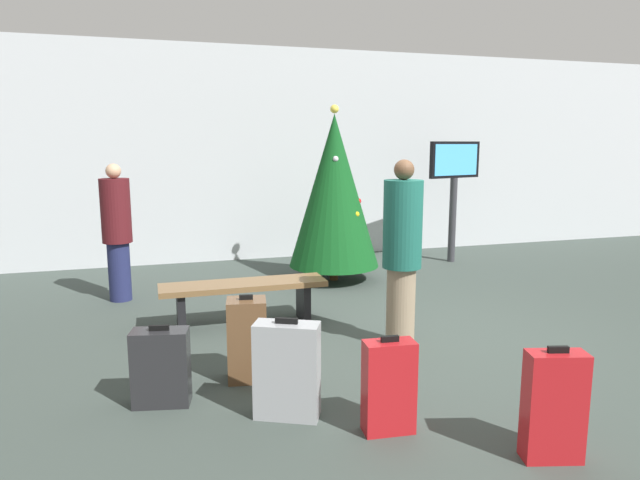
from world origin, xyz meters
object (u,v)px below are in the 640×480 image
(traveller_1, at_px, (402,250))
(flight_info_kiosk, at_px, (454,176))
(suitcase_0, at_px, (287,370))
(suitcase_3, at_px, (247,340))
(suitcase_2, at_px, (554,406))
(suitcase_4, at_px, (389,387))
(suitcase_1, at_px, (161,367))
(holiday_tree, at_px, (334,191))
(traveller_0, at_px, (117,230))
(waiting_bench, at_px, (244,292))

(traveller_1, bearing_deg, flight_info_kiosk, 53.36)
(suitcase_0, bearing_deg, suitcase_3, 102.61)
(suitcase_2, height_order, suitcase_4, suitcase_2)
(suitcase_0, relative_size, suitcase_1, 1.19)
(suitcase_1, xyz_separation_m, suitcase_4, (1.47, -0.88, 0.03))
(holiday_tree, distance_m, traveller_0, 2.94)
(waiting_bench, distance_m, suitcase_2, 3.47)
(suitcase_0, bearing_deg, suitcase_2, -35.27)
(suitcase_1, bearing_deg, suitcase_2, -32.90)
(holiday_tree, bearing_deg, suitcase_3, -120.04)
(holiday_tree, relative_size, traveller_1, 1.37)
(waiting_bench, distance_m, suitcase_4, 2.62)
(waiting_bench, relative_size, suitcase_3, 2.43)
(suitcase_1, bearing_deg, suitcase_3, 20.56)
(flight_info_kiosk, height_order, suitcase_0, flight_info_kiosk)
(waiting_bench, relative_size, traveller_1, 0.98)
(traveller_1, height_order, suitcase_1, traveller_1)
(flight_info_kiosk, distance_m, traveller_1, 4.24)
(traveller_0, height_order, suitcase_4, traveller_0)
(waiting_bench, relative_size, suitcase_4, 2.59)
(suitcase_0, bearing_deg, suitcase_1, 151.39)
(holiday_tree, height_order, flight_info_kiosk, holiday_tree)
(suitcase_0, xyz_separation_m, suitcase_4, (0.61, -0.41, -0.03))
(flight_info_kiosk, distance_m, waiting_bench, 4.63)
(suitcase_3, bearing_deg, flight_info_kiosk, 42.56)
(traveller_1, bearing_deg, suitcase_1, -164.55)
(suitcase_1, relative_size, suitcase_4, 0.91)
(suitcase_1, bearing_deg, holiday_tree, 53.45)
(traveller_0, height_order, suitcase_0, traveller_0)
(suitcase_1, relative_size, suitcase_2, 0.84)
(waiting_bench, bearing_deg, suitcase_1, -118.25)
(flight_info_kiosk, bearing_deg, suitcase_3, -137.44)
(flight_info_kiosk, distance_m, suitcase_2, 6.11)
(traveller_0, bearing_deg, suitcase_3, -68.63)
(waiting_bench, height_order, suitcase_2, suitcase_2)
(suitcase_2, bearing_deg, holiday_tree, 87.92)
(suitcase_1, height_order, suitcase_3, suitcase_3)
(holiday_tree, xyz_separation_m, suitcase_3, (-1.78, -3.08, -0.94))
(flight_info_kiosk, height_order, suitcase_3, flight_info_kiosk)
(traveller_0, distance_m, suitcase_3, 3.13)
(suitcase_1, bearing_deg, traveller_0, 97.73)
(traveller_0, relative_size, traveller_1, 0.95)
(waiting_bench, height_order, suitcase_0, suitcase_0)
(waiting_bench, xyz_separation_m, suitcase_1, (-0.90, -1.68, -0.08))
(flight_info_kiosk, xyz_separation_m, traveller_1, (-2.51, -3.38, -0.47))
(flight_info_kiosk, bearing_deg, suitcase_0, -131.17)
(holiday_tree, distance_m, traveller_1, 2.75)
(flight_info_kiosk, bearing_deg, waiting_bench, -149.02)
(suitcase_2, bearing_deg, suitcase_3, 132.54)
(suitcase_2, relative_size, suitcase_4, 1.08)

